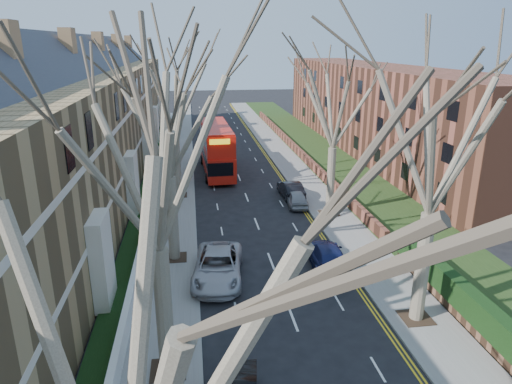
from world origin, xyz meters
name	(u,v)px	position (x,y,z in m)	size (l,w,h in m)	color
pavement_left	(178,164)	(-6.00, 39.00, 0.06)	(3.00, 102.00, 0.12)	slate
pavement_right	(287,160)	(6.00, 39.00, 0.06)	(3.00, 102.00, 0.12)	slate
terrace_left	(82,128)	(-13.65, 31.00, 5.53)	(9.70, 78.00, 13.60)	#94754B
flats_right	(375,109)	(17.46, 43.00, 4.98)	(13.97, 54.00, 10.00)	brown
front_wall_left	(157,181)	(-7.65, 31.00, 0.62)	(0.30, 78.00, 1.00)	white
grass_verge_right	(326,158)	(10.50, 39.00, 0.15)	(6.00, 102.00, 0.06)	#1E3112
tree_left_near	(97,328)	(-5.70, -4.00, 8.93)	(9.80, 9.80, 13.73)	#695C4B
tree_left_mid	(151,134)	(-5.70, 6.00, 9.56)	(10.50, 10.50, 14.71)	#695C4B
tree_left_far	(166,105)	(-5.70, 16.00, 9.24)	(10.15, 10.15, 14.22)	#695C4B
tree_left_dist	(172,82)	(-5.70, 28.00, 9.56)	(10.50, 10.50, 14.71)	#695C4B
tree_right_mid	(441,117)	(5.70, 8.00, 9.56)	(10.50, 10.50, 14.71)	#695C4B
tree_right_far	(336,91)	(5.70, 22.00, 9.24)	(10.15, 10.15, 14.22)	#695C4B
double_decker_bus	(217,150)	(-2.00, 35.29, 2.31)	(3.11, 11.30, 4.69)	red
car_left_far	(218,266)	(-3.27, 13.25, 0.78)	(2.60, 5.64, 1.57)	#ACABB1
car_right_near	(327,256)	(3.08, 13.81, 0.71)	(1.99, 4.91, 1.42)	#171E51
car_right_mid	(296,198)	(3.68, 24.36, 0.64)	(1.51, 3.75, 1.28)	gray
car_right_far	(291,189)	(3.68, 26.49, 0.71)	(1.49, 4.29, 1.41)	black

